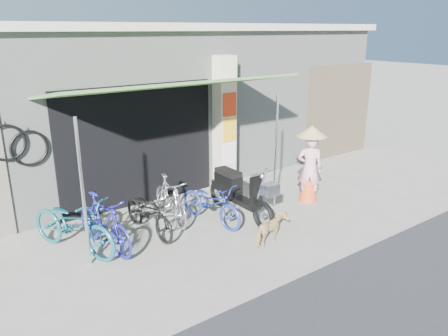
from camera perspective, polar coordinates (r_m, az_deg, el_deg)
ground at (r=8.12m, az=5.36°, el=-8.23°), size 80.00×80.00×0.00m
bicycle_shop at (r=11.72m, az=-11.23°, el=9.02°), size 12.30×5.30×3.66m
shop_pillar at (r=9.95m, az=-0.03°, el=5.88°), size 0.42×0.44×3.00m
awning at (r=8.16m, az=-6.71°, el=10.37°), size 4.60×1.88×2.72m
neighbour_right at (r=12.93m, az=14.74°, el=7.16°), size 2.60×0.06×2.60m
bike_teal at (r=7.60m, az=-19.10°, el=-7.00°), size 1.33×1.97×0.98m
bike_blue at (r=7.55m, az=-15.40°, el=-6.91°), size 0.70×1.65×0.96m
bike_black at (r=7.96m, az=-9.77°, el=-5.75°), size 0.63×1.58×0.81m
bike_silver at (r=8.40m, az=-7.07°, el=-4.08°), size 0.58×1.51×0.89m
bike_navy at (r=8.27m, az=-1.73°, el=-4.57°), size 0.79×1.62×0.81m
street_dog at (r=7.54m, az=6.24°, el=-8.05°), size 0.71×0.43×0.56m
moped at (r=8.50m, az=1.87°, el=-3.19°), size 0.56×1.97×1.12m
nun at (r=9.37m, az=11.17°, el=0.51°), size 0.64×0.64×1.64m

